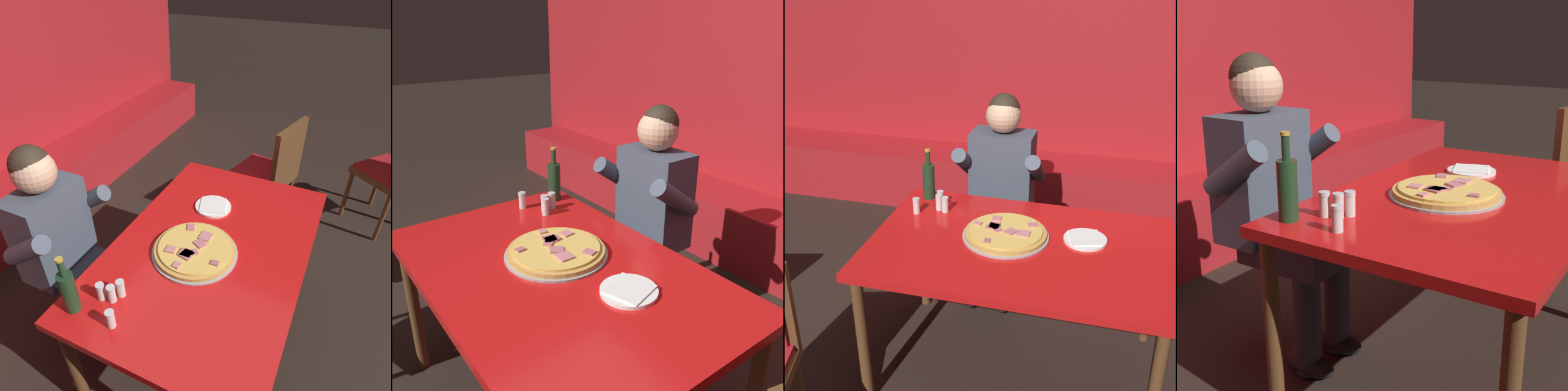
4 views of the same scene
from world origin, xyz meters
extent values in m
plane|color=black|center=(0.00, 0.00, 0.00)|extent=(24.00, 24.00, 0.00)
cylinder|color=brown|center=(0.67, -0.41, 0.36)|extent=(0.06, 0.06, 0.72)
cylinder|color=brown|center=(-0.67, 0.41, 0.36)|extent=(0.06, 0.06, 0.72)
cylinder|color=brown|center=(0.67, 0.41, 0.36)|extent=(0.06, 0.06, 0.72)
cube|color=red|center=(0.00, 0.00, 0.74)|extent=(1.45, 0.94, 0.04)
cylinder|color=#9E9EA3|center=(-0.08, 0.06, 0.77)|extent=(0.43, 0.43, 0.01)
cylinder|color=#C69347|center=(-0.08, 0.06, 0.78)|extent=(0.40, 0.40, 0.02)
cylinder|color=#E0B251|center=(-0.08, 0.06, 0.80)|extent=(0.36, 0.36, 0.01)
cube|color=#B76670|center=(-0.05, 0.04, 0.80)|extent=(0.07, 0.07, 0.01)
cube|color=#B76670|center=(-0.12, 0.04, 0.80)|extent=(0.06, 0.06, 0.01)
cube|color=#A85B66|center=(-0.15, 0.07, 0.80)|extent=(0.07, 0.07, 0.01)
cube|color=#A85B66|center=(-0.15, 0.08, 0.80)|extent=(0.05, 0.06, 0.01)
cube|color=#C6757A|center=(0.01, 0.03, 0.80)|extent=(0.07, 0.06, 0.01)
cube|color=#B76670|center=(0.04, 0.13, 0.80)|extent=(0.06, 0.05, 0.01)
cube|color=#A85B66|center=(-0.14, -0.08, 0.80)|extent=(0.03, 0.04, 0.01)
cube|color=#C6757A|center=(-0.15, 0.15, 0.80)|extent=(0.05, 0.05, 0.01)
cube|color=#C6757A|center=(-0.23, 0.08, 0.80)|extent=(0.04, 0.04, 0.01)
cylinder|color=white|center=(0.30, 0.12, 0.77)|extent=(0.21, 0.21, 0.01)
cube|color=white|center=(0.30, 0.12, 0.78)|extent=(0.19, 0.19, 0.01)
cylinder|color=#19381E|center=(-0.60, 0.38, 0.86)|extent=(0.07, 0.07, 0.20)
cylinder|color=#19381E|center=(-0.60, 0.38, 1.00)|extent=(0.03, 0.03, 0.08)
cylinder|color=#B29933|center=(-0.60, 0.38, 1.05)|extent=(0.03, 0.03, 0.01)
cylinder|color=silver|center=(-0.51, 0.30, 0.80)|extent=(0.04, 0.04, 0.07)
cylinder|color=#B23323|center=(-0.51, 0.30, 0.78)|extent=(0.03, 0.03, 0.04)
cylinder|color=silver|center=(-0.51, 0.30, 0.84)|extent=(0.04, 0.04, 0.01)
cylinder|color=silver|center=(-0.50, 0.25, 0.80)|extent=(0.04, 0.04, 0.07)
cylinder|color=silver|center=(-0.50, 0.25, 0.78)|extent=(0.03, 0.03, 0.04)
cylinder|color=silver|center=(-0.50, 0.25, 0.84)|extent=(0.04, 0.04, 0.01)
cylinder|color=silver|center=(-0.60, 0.18, 0.80)|extent=(0.04, 0.04, 0.07)
cylinder|color=#28231E|center=(-0.60, 0.18, 0.78)|extent=(0.03, 0.03, 0.04)
cylinder|color=silver|center=(-0.60, 0.18, 0.84)|extent=(0.04, 0.04, 0.01)
cylinder|color=silver|center=(-0.46, 0.23, 0.80)|extent=(0.04, 0.04, 0.07)
cylinder|color=#516B33|center=(-0.46, 0.23, 0.78)|extent=(0.03, 0.03, 0.04)
cylinder|color=silver|center=(-0.46, 0.23, 0.84)|extent=(0.04, 0.04, 0.01)
ellipsoid|color=black|center=(-0.37, 0.50, 0.04)|extent=(0.11, 0.24, 0.09)
ellipsoid|color=black|center=(-0.17, 0.50, 0.04)|extent=(0.11, 0.24, 0.09)
cylinder|color=#282833|center=(-0.37, 0.50, 0.23)|extent=(0.11, 0.11, 0.43)
cylinder|color=#282833|center=(-0.17, 0.50, 0.23)|extent=(0.11, 0.11, 0.43)
cube|color=#282833|center=(-0.27, 0.60, 0.51)|extent=(0.34, 0.40, 0.12)
cube|color=#424C5B|center=(-0.27, 0.80, 0.78)|extent=(0.38, 0.22, 0.52)
cylinder|color=#424C5B|center=(-0.49, 0.72, 0.86)|extent=(0.09, 0.30, 0.25)
cylinder|color=#424C5B|center=(-0.05, 0.72, 0.86)|extent=(0.09, 0.30, 0.25)
sphere|color=#D6A884|center=(-0.27, 0.80, 1.15)|extent=(0.21, 0.21, 0.21)
sphere|color=#2D2319|center=(-0.27, 0.82, 1.18)|extent=(0.19, 0.19, 0.19)
cylinder|color=brown|center=(1.93, -0.86, 0.23)|extent=(0.04, 0.04, 0.46)
cylinder|color=brown|center=(1.64, -0.62, 0.23)|extent=(0.04, 0.04, 0.46)
cylinder|color=brown|center=(1.40, -0.91, 0.23)|extent=(0.04, 0.04, 0.46)
cube|color=brown|center=(1.67, -0.89, 0.49)|extent=(0.62, 0.62, 0.05)
cube|color=#A3191E|center=(1.67, -0.89, 0.53)|extent=(0.57, 0.57, 0.03)
cylinder|color=brown|center=(1.44, 0.20, 0.23)|extent=(0.04, 0.04, 0.46)
cylinder|color=brown|center=(1.08, 0.29, 0.23)|extent=(0.04, 0.04, 0.46)
cylinder|color=brown|center=(1.35, -0.17, 0.23)|extent=(0.04, 0.04, 0.46)
cylinder|color=brown|center=(0.98, -0.08, 0.23)|extent=(0.04, 0.04, 0.46)
cube|color=brown|center=(1.21, 0.06, 0.48)|extent=(0.53, 0.53, 0.05)
cube|color=#A3191E|center=(1.21, 0.06, 0.52)|extent=(0.49, 0.49, 0.03)
cube|color=brown|center=(1.17, -0.13, 0.74)|extent=(0.44, 0.15, 0.47)
cube|color=#A3191E|center=(1.17, -0.11, 0.74)|extent=(0.36, 0.11, 0.40)
camera|label=1|loc=(-1.22, -0.49, 2.00)|focal=32.00mm
camera|label=2|loc=(1.27, -0.78, 1.66)|focal=40.00mm
camera|label=3|loc=(0.41, -2.24, 2.10)|focal=50.00mm
camera|label=4|loc=(-1.86, -0.76, 1.35)|focal=50.00mm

